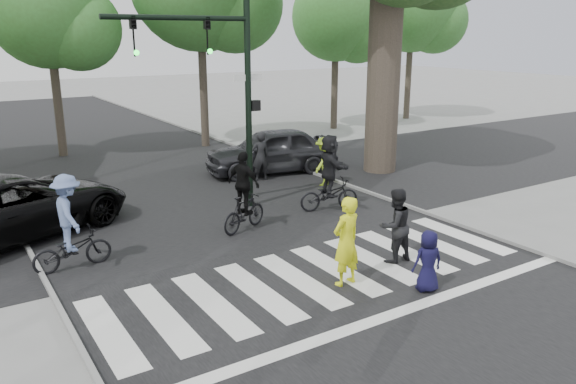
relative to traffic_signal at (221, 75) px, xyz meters
The scene contains 20 objects.
ground 7.33m from the traffic_signal, 93.27° to the right, with size 120.00×120.00×0.00m, color gray.
road_stem 4.09m from the traffic_signal, 106.46° to the right, with size 10.00×70.00×0.01m, color black.
road_cross 4.31m from the traffic_signal, 101.11° to the left, with size 70.00×10.00×0.01m, color black.
curb_left 6.74m from the traffic_signal, 167.50° to the right, with size 0.10×70.00×0.10m, color gray.
curb_right 6.19m from the traffic_signal, 14.31° to the right, with size 0.10×70.00×0.10m, color gray.
crosswalk 6.78m from the traffic_signal, 93.66° to the right, with size 10.00×3.85×0.01m.
traffic_signal is the anchor object (origin of this frame).
bg_tree_2 10.80m from the traffic_signal, 101.45° to the left, with size 5.04×4.80×8.40m.
bg_tree_4 15.58m from the traffic_signal, 39.88° to the left, with size 4.83×4.60×8.15m.
bg_tree_5 20.91m from the traffic_signal, 30.36° to the left, with size 5.67×5.40×9.30m.
pedestrian_woman 6.58m from the traffic_signal, 91.60° to the right, with size 0.69×0.45×1.89m, color #EDF519.
pedestrian_child 7.79m from the traffic_signal, 81.69° to the right, with size 0.62×0.41×1.28m, color black.
pedestrian_adult 6.48m from the traffic_signal, 74.55° to the right, with size 0.83×0.65×1.71m, color black.
cyclist_left 5.93m from the traffic_signal, 156.97° to the right, with size 1.71×1.13×2.14m.
cyclist_mid 3.56m from the traffic_signal, 100.55° to the right, with size 1.67×1.06×2.11m.
cyclist_right 4.21m from the traffic_signal, 31.85° to the right, with size 1.87×1.73×2.25m.
car_suv 6.30m from the traffic_signal, behind, with size 2.68×5.82×1.62m, color black.
car_grey 5.74m from the traffic_signal, 42.81° to the left, with size 1.96×4.88×1.66m, color #2B2B2F.
bystander_hivis 5.18m from the traffic_signal, 10.08° to the left, with size 1.08×0.62×1.67m, color #AAD627.
bystander_dark 4.70m from the traffic_signal, 43.13° to the left, with size 0.63×0.41×1.72m, color black.
Camera 1 is at (-6.58, -8.03, 5.02)m, focal length 35.00 mm.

